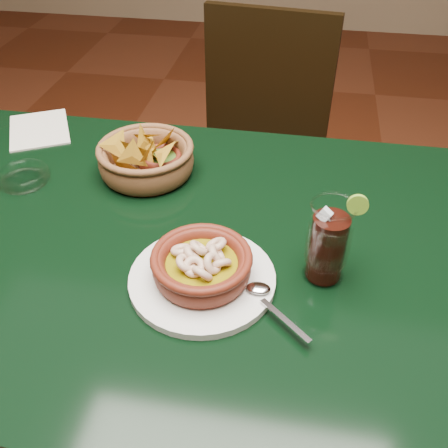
% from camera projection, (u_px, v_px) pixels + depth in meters
% --- Properties ---
extents(ground, '(7.00, 7.00, 0.00)m').
position_uv_depth(ground, '(175.00, 443.00, 1.36)').
color(ground, '#471C0C').
rests_on(ground, ground).
extents(dining_table, '(1.20, 0.80, 0.75)m').
position_uv_depth(dining_table, '(153.00, 274.00, 0.95)').
color(dining_table, black).
rests_on(dining_table, ground).
extents(dining_chair, '(0.47, 0.47, 0.91)m').
position_uv_depth(dining_chair, '(256.00, 155.00, 1.57)').
color(dining_chair, black).
rests_on(dining_chair, ground).
extents(shrimp_plate, '(0.29, 0.23, 0.07)m').
position_uv_depth(shrimp_plate, '(202.00, 268.00, 0.77)').
color(shrimp_plate, silver).
rests_on(shrimp_plate, dining_table).
extents(chip_basket, '(0.23, 0.23, 0.13)m').
position_uv_depth(chip_basket, '(146.00, 159.00, 1.01)').
color(chip_basket, brown).
rests_on(chip_basket, dining_table).
extents(guacamole_ramekin, '(0.11, 0.11, 0.04)m').
position_uv_depth(guacamole_ramekin, '(161.00, 161.00, 1.04)').
color(guacamole_ramekin, '#541A0F').
rests_on(guacamole_ramekin, dining_table).
extents(cola_drink, '(0.14, 0.14, 0.16)m').
position_uv_depth(cola_drink, '(328.00, 243.00, 0.76)').
color(cola_drink, white).
rests_on(cola_drink, dining_table).
extents(glass_ashtray, '(0.11, 0.11, 0.03)m').
position_uv_depth(glass_ashtray, '(23.00, 177.00, 1.00)').
color(glass_ashtray, white).
rests_on(glass_ashtray, dining_table).
extents(paper_menu, '(0.20, 0.21, 0.00)m').
position_uv_depth(paper_menu, '(39.00, 129.00, 1.17)').
color(paper_menu, beige).
rests_on(paper_menu, dining_table).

